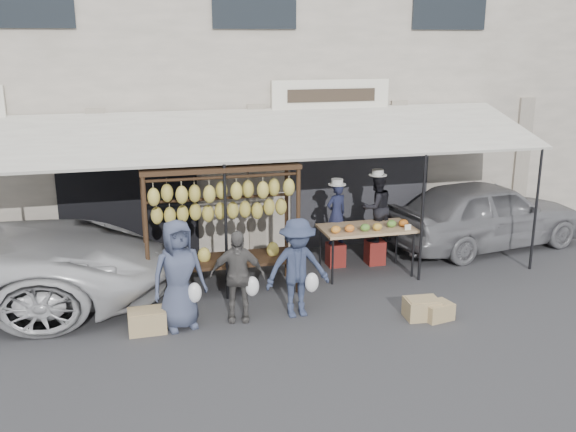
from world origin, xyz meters
The scene contains 16 objects.
ground_plane centered at (0.00, 0.00, 0.00)m, with size 90.00×90.00×0.00m, color #2D2D30.
shophouse centered at (0.00, 6.50, 3.65)m, with size 24.00×6.15×7.30m.
awning centered at (0.01, 2.28, 2.57)m, with size 10.00×2.35×2.92m.
banana_rack centered at (-1.03, 1.47, 1.57)m, with size 2.60×0.90×2.24m.
produce_table centered at (1.68, 1.66, 0.87)m, with size 1.70×0.90×1.04m.
vendor_left centered at (1.27, 2.25, 1.04)m, with size 0.43×0.28×1.18m, color #1C203C.
vendor_right centered at (2.05, 2.17, 1.13)m, with size 0.64×0.50×1.32m, color black.
customer_left centered at (-1.87, 0.24, 0.84)m, with size 0.82×0.54×1.68m, color #3D445D.
customer_mid centered at (-0.98, 0.28, 0.72)m, with size 0.85×0.35×1.44m, color #514E4C.
customer_right centered at (-0.04, 0.21, 0.79)m, with size 1.02×0.59×1.58m, color #2C3550.
stool_left centered at (1.27, 2.25, 0.22)m, with size 0.32×0.32×0.45m, color maroon.
stool_right centered at (2.05, 2.17, 0.23)m, with size 0.33×0.33×0.47m, color maroon.
crate_near_a centered at (1.82, -0.37, 0.16)m, with size 0.52×0.39×0.31m, color tan.
crate_near_b centered at (2.03, -0.47, 0.13)m, with size 0.45×0.34×0.27m, color tan.
crate_far centered at (-2.36, 0.21, 0.17)m, with size 0.55×0.42×0.33m, color tan.
sedan centered at (4.67, 2.60, 0.72)m, with size 1.70×4.23×1.44m, color gray.
Camera 1 is at (-2.51, -8.82, 4.22)m, focal length 40.00 mm.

